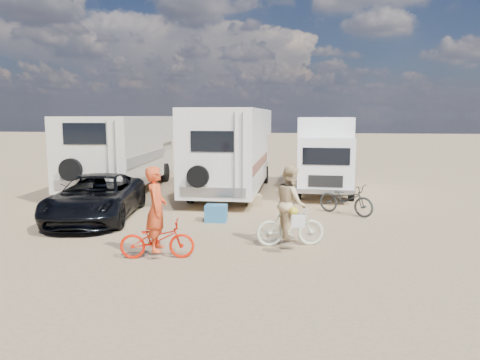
# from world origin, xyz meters

# --- Properties ---
(ground) EXTENTS (140.00, 140.00, 0.00)m
(ground) POSITION_xyz_m (0.00, 0.00, 0.00)
(ground) COLOR tan
(ground) RESTS_ON ground
(rv_main) EXTENTS (2.61, 8.42, 3.33)m
(rv_main) POSITION_xyz_m (0.05, 6.84, 1.66)
(rv_main) COLOR white
(rv_main) RESTS_ON ground
(rv_left) EXTENTS (3.09, 7.86, 3.05)m
(rv_left) POSITION_xyz_m (-4.58, 6.94, 1.52)
(rv_left) COLOR silver
(rv_left) RESTS_ON ground
(box_truck) EXTENTS (2.41, 5.83, 3.01)m
(box_truck) POSITION_xyz_m (3.74, 7.22, 1.50)
(box_truck) COLOR white
(box_truck) RESTS_ON ground
(dark_suv) EXTENTS (2.86, 5.04, 1.33)m
(dark_suv) POSITION_xyz_m (-3.34, 1.51, 0.66)
(dark_suv) COLOR black
(dark_suv) RESTS_ON ground
(bike_man) EXTENTS (1.68, 0.82, 0.84)m
(bike_man) POSITION_xyz_m (-0.41, -1.94, 0.42)
(bike_man) COLOR red
(bike_man) RESTS_ON ground
(bike_woman) EXTENTS (1.69, 0.80, 0.98)m
(bike_woman) POSITION_xyz_m (2.45, -0.65, 0.49)
(bike_woman) COLOR beige
(bike_woman) RESTS_ON ground
(rider_man) EXTENTS (0.55, 0.73, 1.83)m
(rider_man) POSITION_xyz_m (-0.41, -1.94, 0.92)
(rider_man) COLOR #E44B21
(rider_man) RESTS_ON ground
(rider_woman) EXTENTS (0.82, 0.97, 1.74)m
(rider_woman) POSITION_xyz_m (2.45, -0.65, 0.87)
(rider_woman) COLOR #D9BB88
(rider_woman) RESTS_ON ground
(bike_parked) EXTENTS (1.89, 1.60, 0.98)m
(bike_parked) POSITION_xyz_m (4.14, 3.04, 0.49)
(bike_parked) COLOR #292C29
(bike_parked) RESTS_ON ground
(cooler) EXTENTS (0.62, 0.46, 0.50)m
(cooler) POSITION_xyz_m (0.27, 1.60, 0.25)
(cooler) COLOR teal
(cooler) RESTS_ON ground
(crate) EXTENTS (0.58, 0.58, 0.39)m
(crate) POSITION_xyz_m (1.17, 4.07, 0.19)
(crate) COLOR #8B7451
(crate) RESTS_ON ground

